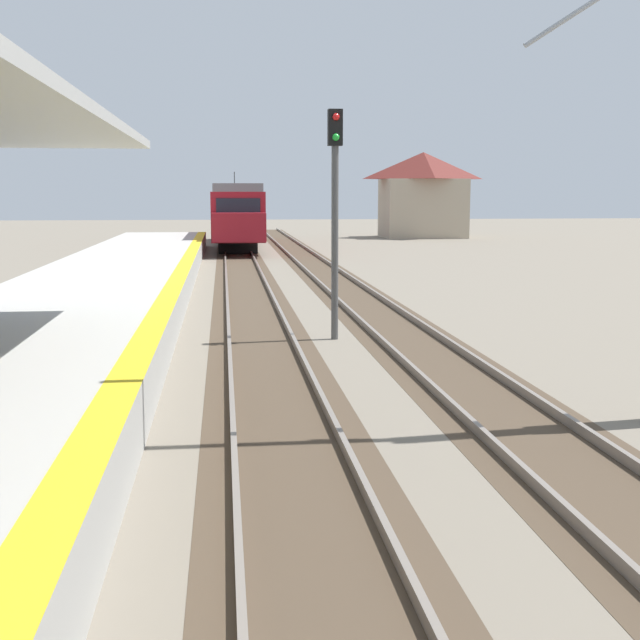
# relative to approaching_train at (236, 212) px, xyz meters

# --- Properties ---
(station_platform) EXTENTS (5.00, 80.00, 0.91)m
(station_platform) POSITION_rel_approaching_train_xyz_m (-4.40, -39.31, -1.73)
(station_platform) COLOR #B7B5AD
(station_platform) RESTS_ON ground
(track_pair_nearest_platform) EXTENTS (2.34, 120.00, 0.16)m
(track_pair_nearest_platform) POSITION_rel_approaching_train_xyz_m (-0.00, -35.31, -2.13)
(track_pair_nearest_platform) COLOR #4C3D2D
(track_pair_nearest_platform) RESTS_ON ground
(track_pair_middle) EXTENTS (2.34, 120.00, 0.16)m
(track_pair_middle) POSITION_rel_approaching_train_xyz_m (3.40, -35.31, -2.13)
(track_pair_middle) COLOR #4C3D2D
(track_pair_middle) RESTS_ON ground
(approaching_train) EXTENTS (2.93, 19.60, 4.76)m
(approaching_train) POSITION_rel_approaching_train_xyz_m (0.00, 0.00, 0.00)
(approaching_train) COLOR maroon
(approaching_train) RESTS_ON ground
(rail_signal_post) EXTENTS (0.32, 0.34, 5.20)m
(rail_signal_post) POSITION_rel_approaching_train_xyz_m (1.71, -34.40, 1.02)
(rail_signal_post) COLOR #4C4C4C
(rail_signal_post) RESTS_ON ground
(distant_trackside_house) EXTENTS (6.60, 5.28, 6.40)m
(distant_trackside_house) POSITION_rel_approaching_train_xyz_m (14.29, 9.72, 1.16)
(distant_trackside_house) COLOR tan
(distant_trackside_house) RESTS_ON ground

